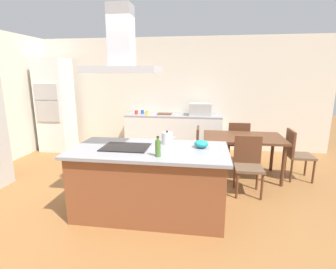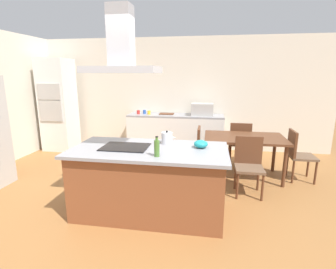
{
  "view_description": "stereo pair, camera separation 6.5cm",
  "coord_description": "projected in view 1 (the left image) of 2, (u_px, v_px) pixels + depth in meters",
  "views": [
    {
      "loc": [
        0.7,
        -3.12,
        1.84
      ],
      "look_at": [
        0.19,
        0.4,
        1.0
      ],
      "focal_mm": 27.48,
      "sensor_mm": 36.0,
      "label": 1
    },
    {
      "loc": [
        0.76,
        -3.11,
        1.84
      ],
      "look_at": [
        0.19,
        0.4,
        1.0
      ],
      "focal_mm": 27.48,
      "sensor_mm": 36.0,
      "label": 2
    }
  ],
  "objects": [
    {
      "name": "range_hood",
      "position": [
        122.0,
        52.0,
        3.09
      ],
      "size": [
        0.9,
        0.55,
        0.78
      ],
      "color": "#ADADB2"
    },
    {
      "name": "tea_kettle",
      "position": [
        167.0,
        138.0,
        3.54
      ],
      "size": [
        0.2,
        0.15,
        0.18
      ],
      "color": "silver",
      "rests_on": "kitchen_island"
    },
    {
      "name": "wall_back",
      "position": [
        177.0,
        94.0,
        6.35
      ],
      "size": [
        7.2,
        0.1,
        2.7
      ],
      "primitive_type": "cube",
      "color": "beige",
      "rests_on": "ground"
    },
    {
      "name": "kitchen_island",
      "position": [
        150.0,
        181.0,
        3.42
      ],
      "size": [
        2.02,
        1.01,
        0.9
      ],
      "color": "brown",
      "rests_on": "ground"
    },
    {
      "name": "back_counter",
      "position": [
        174.0,
        133.0,
        6.2
      ],
      "size": [
        2.26,
        0.62,
        0.9
      ],
      "color": "silver",
      "rests_on": "ground"
    },
    {
      "name": "countertop_microwave",
      "position": [
        200.0,
        109.0,
        5.98
      ],
      "size": [
        0.5,
        0.38,
        0.28
      ],
      "primitive_type": "cube",
      "color": "#B2AFAA",
      "rests_on": "back_counter"
    },
    {
      "name": "wall_oven_stack",
      "position": [
        56.0,
        105.0,
        6.23
      ],
      "size": [
        0.7,
        0.66,
        2.2
      ],
      "color": "silver",
      "rests_on": "ground"
    },
    {
      "name": "cooktop",
      "position": [
        126.0,
        147.0,
        3.36
      ],
      "size": [
        0.6,
        0.44,
        0.01
      ],
      "primitive_type": "cube",
      "color": "black",
      "rests_on": "kitchen_island"
    },
    {
      "name": "cutting_board",
      "position": [
        165.0,
        114.0,
        6.18
      ],
      "size": [
        0.34,
        0.24,
        0.02
      ],
      "primitive_type": "cube",
      "color": "#59331E",
      "rests_on": "back_counter"
    },
    {
      "name": "coffee_mug_blue",
      "position": [
        143.0,
        112.0,
        6.23
      ],
      "size": [
        0.08,
        0.08,
        0.09
      ],
      "primitive_type": "cylinder",
      "color": "#2D56B2",
      "rests_on": "back_counter"
    },
    {
      "name": "chair_facing_island",
      "position": [
        248.0,
        161.0,
        4.02
      ],
      "size": [
        0.42,
        0.42,
        0.89
      ],
      "color": "brown",
      "rests_on": "ground"
    },
    {
      "name": "coffee_mug_red",
      "position": [
        136.0,
        112.0,
        6.18
      ],
      "size": [
        0.08,
        0.08,
        0.09
      ],
      "primitive_type": "cylinder",
      "color": "red",
      "rests_on": "back_counter"
    },
    {
      "name": "ground",
      "position": [
        167.0,
        172.0,
        4.97
      ],
      "size": [
        16.0,
        16.0,
        0.0
      ],
      "primitive_type": "plane",
      "color": "#936033"
    },
    {
      "name": "chair_at_right_end",
      "position": [
        296.0,
        151.0,
        4.53
      ],
      "size": [
        0.42,
        0.42,
        0.89
      ],
      "color": "brown",
      "rests_on": "ground"
    },
    {
      "name": "olive_oil_bottle",
      "position": [
        158.0,
        148.0,
        2.98
      ],
      "size": [
        0.06,
        0.06,
        0.24
      ],
      "color": "#47722D",
      "rests_on": "kitchen_island"
    },
    {
      "name": "coffee_mug_yellow",
      "position": [
        147.0,
        113.0,
        6.13
      ],
      "size": [
        0.08,
        0.08,
        0.09
      ],
      "primitive_type": "cylinder",
      "color": "gold",
      "rests_on": "back_counter"
    },
    {
      "name": "dining_table",
      "position": [
        243.0,
        141.0,
        4.62
      ],
      "size": [
        1.4,
        0.9,
        0.75
      ],
      "color": "#59331E",
      "rests_on": "ground"
    },
    {
      "name": "chair_at_left_end",
      "position": [
        192.0,
        147.0,
        4.79
      ],
      "size": [
        0.42,
        0.42,
        0.89
      ],
      "color": "brown",
      "rests_on": "ground"
    },
    {
      "name": "mixing_bowl",
      "position": [
        201.0,
        144.0,
        3.35
      ],
      "size": [
        0.18,
        0.18,
        0.1
      ],
      "primitive_type": "ellipsoid",
      "color": "teal",
      "rests_on": "kitchen_island"
    },
    {
      "name": "chair_facing_back_wall",
      "position": [
        238.0,
        140.0,
        5.3
      ],
      "size": [
        0.42,
        0.42,
        0.89
      ],
      "color": "brown",
      "rests_on": "ground"
    }
  ]
}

